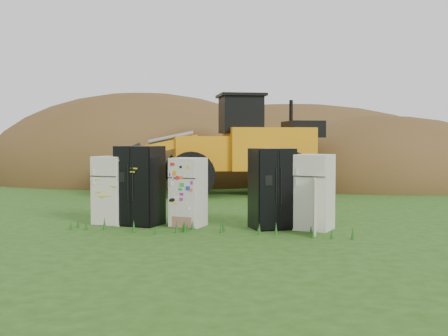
# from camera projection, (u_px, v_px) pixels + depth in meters

# --- Properties ---
(ground) EXTENTS (120.00, 120.00, 0.00)m
(ground) POSITION_uv_depth(u_px,v_px,m) (209.00, 227.00, 12.95)
(ground) COLOR #254612
(ground) RESTS_ON ground
(fridge_leftmost) EXTENTS (0.83, 0.81, 1.61)m
(fridge_leftmost) POSITION_uv_depth(u_px,v_px,m) (112.00, 190.00, 13.30)
(fridge_leftmost) COLOR silver
(fridge_leftmost) RESTS_ON ground
(fridge_black_side) EXTENTS (1.12, 0.96, 1.86)m
(fridge_black_side) POSITION_uv_depth(u_px,v_px,m) (140.00, 186.00, 13.17)
(fridge_black_side) COLOR black
(fridge_black_side) RESTS_ON ground
(fridge_sticker) EXTENTS (0.84, 0.80, 1.59)m
(fridge_sticker) POSITION_uv_depth(u_px,v_px,m) (188.00, 192.00, 12.98)
(fridge_sticker) COLOR silver
(fridge_sticker) RESTS_ON ground
(fridge_black_right) EXTENTS (1.14, 1.07, 1.81)m
(fridge_black_right) POSITION_uv_depth(u_px,v_px,m) (272.00, 188.00, 12.66)
(fridge_black_right) COLOR black
(fridge_black_right) RESTS_ON ground
(fridge_open_door) EXTENTS (0.95, 0.91, 1.68)m
(fridge_open_door) POSITION_uv_depth(u_px,v_px,m) (314.00, 192.00, 12.52)
(fridge_open_door) COLOR silver
(fridge_open_door) RESTS_ON ground
(wheel_loader) EXTENTS (8.12, 5.21, 3.65)m
(wheel_loader) POSITION_uv_depth(u_px,v_px,m) (216.00, 144.00, 20.40)
(wheel_loader) COLOR orange
(wheel_loader) RESTS_ON ground
(dirt_mound_right) EXTENTS (13.11, 9.61, 6.08)m
(dirt_mound_right) POSITION_uv_depth(u_px,v_px,m) (379.00, 185.00, 24.82)
(dirt_mound_right) COLOR #4D3718
(dirt_mound_right) RESTS_ON ground
(dirt_mound_left) EXTENTS (16.27, 12.20, 8.60)m
(dirt_mound_left) POSITION_uv_depth(u_px,v_px,m) (141.00, 179.00, 28.07)
(dirt_mound_left) COLOR #4D3718
(dirt_mound_left) RESTS_ON ground
(dirt_mound_back) EXTENTS (20.55, 13.70, 7.86)m
(dirt_mound_back) POSITION_uv_depth(u_px,v_px,m) (288.00, 175.00, 30.91)
(dirt_mound_back) COLOR #4D3718
(dirt_mound_back) RESTS_ON ground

